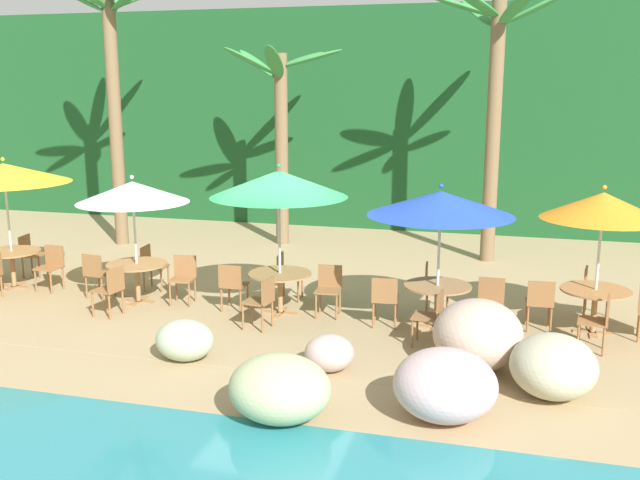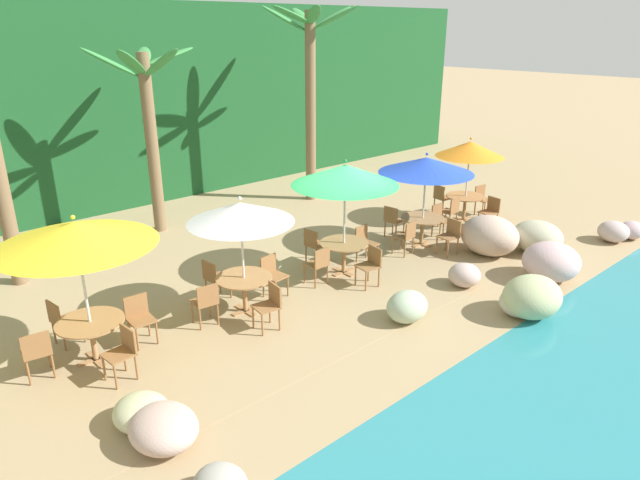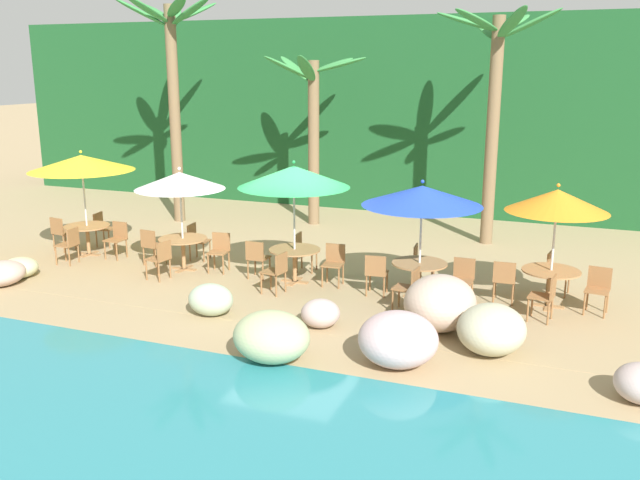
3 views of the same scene
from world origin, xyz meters
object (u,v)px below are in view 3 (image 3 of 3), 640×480
(umbrella_green, at_px, (294,177))
(chair_green_inland, at_px, (303,249))
(chair_yellow_seaward, at_px, (118,237))
(chair_white_right, at_px, (161,257))
(umbrella_blue, at_px, (422,196))
(chair_blue_right, at_px, (410,286))
(chair_orange_seaward, at_px, (598,287))
(chair_orange_inland, at_px, (555,270))
(chair_green_seaward, at_px, (334,261))
(chair_green_left, at_px, (257,257))
(dining_table_white, at_px, (183,244))
(umbrella_orange, at_px, (557,201))
(chair_blue_seaward, at_px, (463,277))
(chair_orange_left, at_px, (504,278))
(chair_yellow_inland, at_px, (102,227))
(umbrella_white, at_px, (180,181))
(chair_orange_right, at_px, (546,295))
(palm_tree_second, at_px, (313,113))
(palm_tree_third, at_px, (494,90))
(palm_tree_nearest, at_px, (172,72))
(chair_white_seaward, at_px, (220,249))
(chair_blue_left, at_px, (376,272))
(dining_table_green, at_px, (295,255))
(chair_white_inland, at_px, (196,239))
(chair_green_right, at_px, (277,270))
(chair_white_left, at_px, (152,244))
(dining_table_orange, at_px, (551,276))
(dining_table_yellow, at_px, (87,230))
(chair_blue_inland, at_px, (420,262))
(chair_yellow_right, at_px, (70,243))
(umbrella_yellow, at_px, (81,163))
(dining_table_blue, at_px, (419,269))

(umbrella_green, xyz_separation_m, chair_green_inland, (-0.16, 0.84, -1.78))
(chair_yellow_seaward, relative_size, chair_white_right, 1.00)
(umbrella_blue, distance_m, chair_blue_right, 1.79)
(chair_orange_seaward, bearing_deg, chair_orange_inland, 133.10)
(chair_green_seaward, bearing_deg, chair_green_left, -171.40)
(chair_green_inland, xyz_separation_m, umbrella_blue, (2.89, -0.90, 1.57))
(dining_table_white, bearing_deg, umbrella_orange, 2.84)
(chair_blue_seaward, height_order, chair_orange_left, same)
(chair_orange_inland, bearing_deg, chair_orange_left, -131.71)
(chair_yellow_inland, xyz_separation_m, umbrella_white, (3.09, -1.08, 1.54))
(chair_green_left, distance_m, chair_orange_inland, 6.21)
(chair_orange_right, relative_size, palm_tree_second, 0.18)
(umbrella_green, bearing_deg, palm_tree_third, 56.16)
(palm_tree_nearest, bearing_deg, palm_tree_third, 3.81)
(chair_white_seaward, xyz_separation_m, chair_orange_inland, (7.13, 1.04, 0.00))
(chair_yellow_seaward, xyz_separation_m, chair_white_seaward, (2.86, -0.09, 0.00))
(chair_blue_left, relative_size, chair_orange_seaward, 1.00)
(chair_white_right, relative_size, chair_green_left, 1.00)
(dining_table_green, xyz_separation_m, palm_tree_second, (-1.74, 5.45, 2.61))
(chair_white_inland, xyz_separation_m, palm_tree_second, (1.16, 4.65, 2.71))
(dining_table_green, bearing_deg, chair_green_right, -91.42)
(chair_white_left, height_order, chair_green_left, same)
(chair_orange_left, relative_size, palm_tree_third, 0.15)
(dining_table_orange, bearing_deg, dining_table_yellow, -179.24)
(chair_blue_seaward, distance_m, chair_blue_inland, 1.27)
(dining_table_orange, bearing_deg, chair_green_right, -166.99)
(chair_blue_right, bearing_deg, umbrella_orange, 27.36)
(dining_table_white, xyz_separation_m, chair_orange_left, (7.08, 0.26, -0.10))
(chair_green_seaward, bearing_deg, chair_blue_seaward, -2.73)
(chair_blue_inland, bearing_deg, chair_orange_seaward, -7.39)
(chair_green_left, relative_size, chair_blue_inland, 1.00)
(chair_green_inland, bearing_deg, umbrella_white, -161.08)
(dining_table_yellow, height_order, chair_blue_right, chair_blue_right)
(chair_yellow_right, bearing_deg, umbrella_orange, 5.27)
(dining_table_white, height_order, chair_blue_seaward, chair_blue_seaward)
(umbrella_yellow, bearing_deg, chair_yellow_seaward, 3.06)
(umbrella_yellow, height_order, dining_table_green, umbrella_yellow)
(chair_yellow_inland, xyz_separation_m, palm_tree_second, (4.09, 4.41, 2.71))
(chair_white_inland, distance_m, chair_blue_inland, 5.46)
(chair_white_seaward, relative_size, chair_blue_inland, 1.00)
(chair_white_right, xyz_separation_m, umbrella_green, (2.76, 0.90, 1.78))
(chair_white_inland, xyz_separation_m, chair_orange_right, (8.08, -1.30, 0.00))
(chair_blue_seaward, bearing_deg, palm_tree_second, 134.46)
(chair_blue_right, bearing_deg, chair_orange_inland, 40.56)
(chair_yellow_right, height_order, chair_orange_left, same)
(chair_yellow_inland, xyz_separation_m, dining_table_blue, (8.56, -1.09, 0.10))
(chair_yellow_seaward, bearing_deg, umbrella_yellow, -176.94)
(chair_yellow_seaward, height_order, chair_blue_inland, same)
(umbrella_white, height_order, chair_green_seaward, umbrella_white)
(chair_blue_right, xyz_separation_m, chair_orange_inland, (2.47, 2.12, 0.00))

